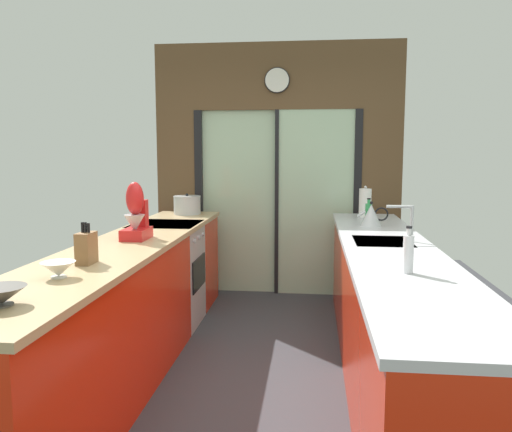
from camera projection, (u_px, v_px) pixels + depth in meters
The scene contains 15 objects.
ground_plane at pixel (260, 357), 3.93m from camera, with size 5.04×7.60×0.02m, color #38383D.
back_wall_unit at pixel (277, 155), 5.51m from camera, with size 2.64×0.12×2.70m.
left_counter_run at pixel (121, 312), 3.51m from camera, with size 0.62×3.80×0.92m.
right_counter_run at pixel (388, 314), 3.48m from camera, with size 0.62×3.80×0.92m.
sink_faucet at pixel (407, 217), 3.63m from camera, with size 0.19×0.02×0.26m.
oven_range at pixel (167, 275), 4.61m from camera, with size 0.60×0.60×0.92m.
mixing_bowl_near at pixel (2, 296), 2.12m from camera, with size 0.20×0.20×0.08m.
mixing_bowl_far at pixel (58, 269), 2.59m from camera, with size 0.17×0.17×0.08m.
knife_block at pixel (86, 248), 2.91m from camera, with size 0.08×0.14×0.24m.
stand_mixer at pixel (136, 217), 3.72m from camera, with size 0.17×0.27×0.42m.
stock_pot at pixel (187, 205), 5.24m from camera, with size 0.28×0.28×0.21m.
kettle at pixel (371, 215), 4.41m from camera, with size 0.27×0.18×0.21m.
soap_bottle_near at pixel (408, 253), 2.68m from camera, with size 0.06×0.06×0.25m.
soap_bottle_far at pixel (369, 212), 4.60m from camera, with size 0.06×0.06×0.22m.
paper_towel_roll at pixel (365, 204), 4.92m from camera, with size 0.13×0.13×0.31m.
Camera 1 is at (0.39, -3.14, 1.56)m, focal length 35.93 mm.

